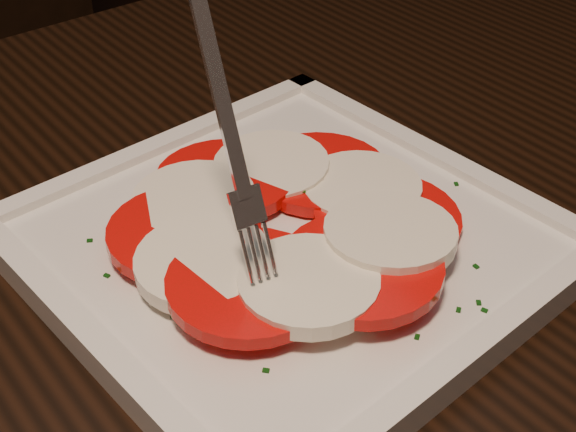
% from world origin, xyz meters
% --- Properties ---
extents(table, '(1.28, 0.93, 0.75)m').
position_xyz_m(table, '(0.09, -0.21, 0.65)').
color(table, black).
rests_on(table, ground).
extents(plate, '(0.33, 0.33, 0.01)m').
position_xyz_m(plate, '(0.08, -0.22, 0.76)').
color(plate, white).
rests_on(plate, table).
extents(caprese_salad, '(0.23, 0.22, 0.03)m').
position_xyz_m(caprese_salad, '(0.08, -0.22, 0.78)').
color(caprese_salad, '#E60507').
rests_on(caprese_salad, plate).
extents(fork, '(0.03, 0.07, 0.15)m').
position_xyz_m(fork, '(0.04, -0.23, 0.86)').
color(fork, white).
rests_on(fork, caprese_salad).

